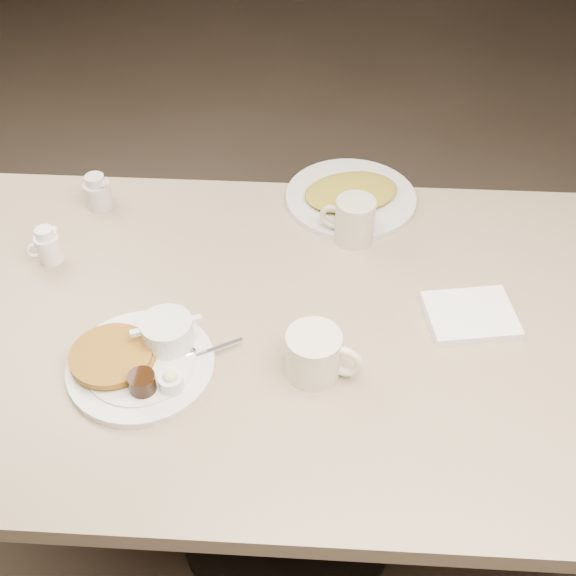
# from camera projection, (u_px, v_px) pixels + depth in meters

# --- Properties ---
(diner_table) EXTENTS (1.50, 0.90, 0.75)m
(diner_table) POSITION_uv_depth(u_px,v_px,m) (287.00, 378.00, 1.50)
(diner_table) COLOR tan
(diner_table) RESTS_ON ground
(main_plate) EXTENTS (0.35, 0.34, 0.07)m
(main_plate) POSITION_uv_depth(u_px,v_px,m) (142.00, 357.00, 1.29)
(main_plate) COLOR white
(main_plate) RESTS_ON diner_table
(coffee_mug_near) EXTENTS (0.15, 0.12, 0.09)m
(coffee_mug_near) POSITION_uv_depth(u_px,v_px,m) (316.00, 354.00, 1.26)
(coffee_mug_near) COLOR white
(coffee_mug_near) RESTS_ON diner_table
(napkin) EXTENTS (0.19, 0.16, 0.02)m
(napkin) POSITION_uv_depth(u_px,v_px,m) (470.00, 315.00, 1.38)
(napkin) COLOR white
(napkin) RESTS_ON diner_table
(coffee_mug_far) EXTENTS (0.13, 0.10, 0.10)m
(coffee_mug_far) POSITION_uv_depth(u_px,v_px,m) (354.00, 220.00, 1.52)
(coffee_mug_far) COLOR beige
(coffee_mug_far) RESTS_ON diner_table
(creamer_left) EXTENTS (0.07, 0.06, 0.08)m
(creamer_left) POSITION_uv_depth(u_px,v_px,m) (48.00, 246.00, 1.48)
(creamer_left) COLOR white
(creamer_left) RESTS_ON diner_table
(creamer_right) EXTENTS (0.08, 0.07, 0.08)m
(creamer_right) POSITION_uv_depth(u_px,v_px,m) (97.00, 192.00, 1.62)
(creamer_right) COLOR beige
(creamer_right) RESTS_ON diner_table
(hash_plate) EXTENTS (0.38, 0.38, 0.04)m
(hash_plate) POSITION_uv_depth(u_px,v_px,m) (351.00, 196.00, 1.64)
(hash_plate) COLOR beige
(hash_plate) RESTS_ON diner_table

